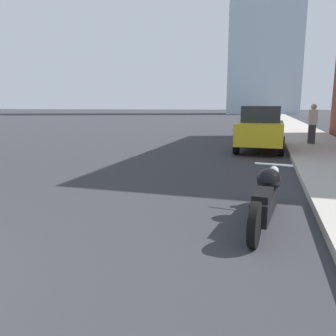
{
  "coord_description": "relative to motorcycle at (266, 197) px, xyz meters",
  "views": [
    {
      "loc": [
        4.03,
        -0.92,
        1.74
      ],
      "look_at": [
        2.21,
        5.15,
        0.55
      ],
      "focal_mm": 35.0,
      "sensor_mm": 36.0,
      "label": 1
    }
  ],
  "objects": [
    {
      "name": "motorcycle",
      "position": [
        0.0,
        0.0,
        0.0
      ],
      "size": [
        0.62,
        2.45,
        0.8
      ],
      "rotation": [
        0.0,
        0.0,
        -0.13
      ],
      "color": "black",
      "rests_on": "ground_plane"
    },
    {
      "name": "parked_car_blue",
      "position": [
        -0.23,
        43.38,
        0.47
      ],
      "size": [
        1.82,
        4.07,
        1.73
      ],
      "rotation": [
        0.0,
        0.0,
        0.01
      ],
      "color": "#1E3899",
      "rests_on": "ground_plane"
    },
    {
      "name": "pedestrian",
      "position": [
        1.85,
        10.5,
        0.64
      ],
      "size": [
        0.36,
        0.24,
        1.71
      ],
      "color": "#38383D",
      "rests_on": "sidewalk"
    },
    {
      "name": "parked_car_yellow",
      "position": [
        -0.27,
        8.54,
        0.5
      ],
      "size": [
        1.86,
        4.05,
        1.77
      ],
      "rotation": [
        0.0,
        0.0,
        -0.02
      ],
      "color": "gold",
      "rests_on": "ground_plane"
    },
    {
      "name": "parked_car_white",
      "position": [
        -0.21,
        21.14,
        0.43
      ],
      "size": [
        1.85,
        3.92,
        1.68
      ],
      "rotation": [
        0.0,
        0.0,
        0.02
      ],
      "color": "silver",
      "rests_on": "ground_plane"
    },
    {
      "name": "parked_car_black",
      "position": [
        -0.37,
        33.03,
        0.43
      ],
      "size": [
        2.14,
        4.27,
        1.67
      ],
      "rotation": [
        0.0,
        0.0,
        -0.08
      ],
      "color": "black",
      "rests_on": "ground_plane"
    },
    {
      "name": "sidewalk",
      "position": [
        2.16,
        35.9,
        -0.32
      ],
      "size": [
        2.77,
        240.0,
        0.15
      ],
      "color": "#B2ADA3",
      "rests_on": "ground_plane"
    }
  ]
}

